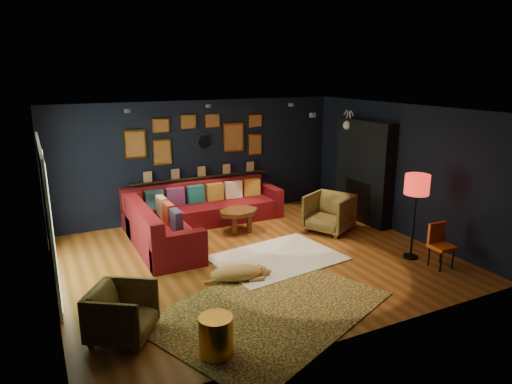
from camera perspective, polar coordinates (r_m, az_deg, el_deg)
name	(u,v)px	position (r m, az deg, el deg)	size (l,w,h in m)	color
floor	(255,258)	(8.16, -0.17, -8.29)	(6.50, 6.50, 0.00)	#935424
room_walls	(255,170)	(7.67, -0.18, 2.71)	(6.50, 6.50, 6.50)	black
sectional	(189,217)	(9.41, -8.43, -3.14)	(3.41, 2.69, 0.86)	maroon
ledge	(202,177)	(10.23, -6.82, 1.87)	(3.20, 0.12, 0.04)	black
gallery_wall	(199,137)	(10.10, -7.12, 6.81)	(3.15, 0.04, 1.02)	gold
sunburst_mirror	(204,142)	(10.16, -6.50, 6.27)	(0.47, 0.16, 0.47)	silver
fireplace	(364,175)	(10.20, 13.31, 2.11)	(0.31, 1.60, 2.20)	black
deer_head	(354,125)	(10.44, 12.10, 8.21)	(0.50, 0.28, 0.45)	white
sliding_door	(48,215)	(7.63, -24.59, -2.59)	(0.06, 2.80, 2.20)	white
ceiling_spots	(235,109)	(8.25, -2.68, 10.35)	(3.30, 2.50, 0.06)	black
shag_rug	(277,258)	(8.14, 2.67, -8.26)	(2.13, 1.55, 0.03)	silver
leopard_rug	(269,309)	(6.55, 1.63, -14.44)	(3.11, 2.22, 0.02)	gold
coffee_table	(239,214)	(9.34, -2.17, -2.78)	(0.95, 0.76, 0.43)	brown
pouf	(163,238)	(8.76, -11.50, -5.63)	(0.48, 0.48, 0.31)	maroon
armchair_left	(122,310)	(6.02, -16.41, -14.00)	(0.72, 0.67, 0.74)	#B58F43
armchair_right	(329,211)	(9.47, 9.14, -2.37)	(0.84, 0.79, 0.86)	#B58F43
gold_stool	(216,336)	(5.55, -5.01, -17.54)	(0.40, 0.40, 0.50)	gold
orange_chair	(440,242)	(8.29, 21.98, -5.79)	(0.37, 0.37, 0.75)	black
floor_lamp	(417,189)	(8.25, 19.46, 0.40)	(0.42, 0.42, 1.52)	black
dog	(237,270)	(7.27, -2.42, -9.69)	(1.11, 0.55, 0.35)	tan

